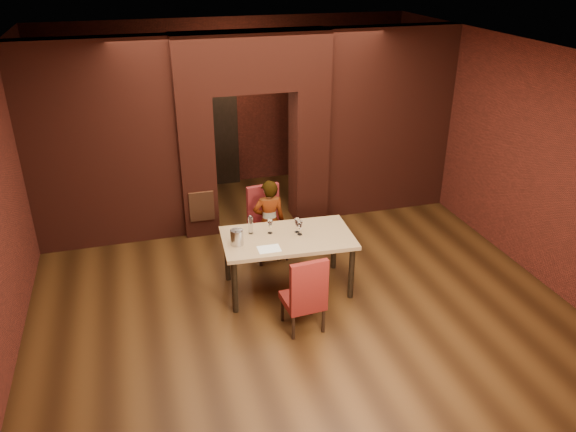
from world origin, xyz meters
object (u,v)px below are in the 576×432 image
dining_table (288,263)px  potted_plant (300,233)px  water_bottle (251,224)px  wine_glass_a (270,227)px  chair_far (268,224)px  person_seated (269,221)px  chair_near (303,291)px  wine_glass_b (297,226)px  wine_bucket (237,237)px  wine_glass_c (300,228)px

dining_table → potted_plant: size_ratio=3.75×
water_bottle → wine_glass_a: bearing=-15.4°
water_bottle → potted_plant: (0.99, 0.91, -0.72)m
chair_far → person_seated: bearing=-104.9°
chair_near → wine_glass_b: 1.08m
potted_plant → person_seated: bearing=-152.6°
chair_near → wine_glass_b: bearing=-106.8°
person_seated → wine_bucket: bearing=55.9°
wine_glass_c → wine_bucket: wine_bucket is taller
dining_table → wine_glass_a: 0.57m
wine_glass_a → person_seated: bearing=76.9°
dining_table → wine_glass_c: 0.54m
dining_table → wine_bucket: wine_bucket is taller
chair_far → chair_near: chair_far is taller
chair_near → person_seated: person_seated is taller
wine_glass_b → potted_plant: 1.31m
chair_near → wine_glass_b: chair_near is taller
wine_glass_a → potted_plant: (0.73, 0.98, -0.68)m
wine_glass_a → water_bottle: bearing=164.6°
wine_glass_a → wine_bucket: bearing=-159.2°
wine_bucket → potted_plant: wine_bucket is taller
wine_glass_b → wine_bucket: (-0.85, -0.11, 0.00)m
wine_glass_c → chair_near: bearing=-104.8°
wine_glass_a → potted_plant: size_ratio=0.42×
chair_near → chair_far: bearing=-95.0°
dining_table → wine_glass_a: bearing=146.3°
chair_near → wine_bucket: size_ratio=5.00×
chair_far → potted_plant: 0.67m
dining_table → wine_glass_b: 0.54m
wine_glass_a → wine_bucket: (-0.49, -0.19, 0.01)m
chair_far → dining_table: bearing=-95.8°
dining_table → chair_far: (-0.03, 0.94, 0.14)m
potted_plant → wine_bucket: bearing=-136.5°
person_seated → wine_glass_b: person_seated is taller
wine_glass_a → water_bottle: 0.26m
wine_glass_b → potted_plant: wine_glass_b is taller
wine_bucket → wine_glass_a: bearing=20.8°
chair_far → wine_bucket: size_ratio=5.34×
chair_far → water_bottle: chair_far is taller
chair_near → wine_glass_a: chair_near is taller
wine_glass_a → wine_glass_c: 0.41m
dining_table → person_seated: size_ratio=1.34×
chair_near → person_seated: 1.74m
wine_glass_b → wine_glass_c: bearing=-79.7°
chair_far → wine_glass_b: chair_far is taller
chair_near → wine_glass_a: size_ratio=5.34×
wine_glass_c → water_bottle: size_ratio=0.75×
dining_table → wine_glass_b: wine_glass_b is taller
person_seated → potted_plant: (0.57, 0.30, -0.42)m
dining_table → wine_glass_b: bearing=31.0°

